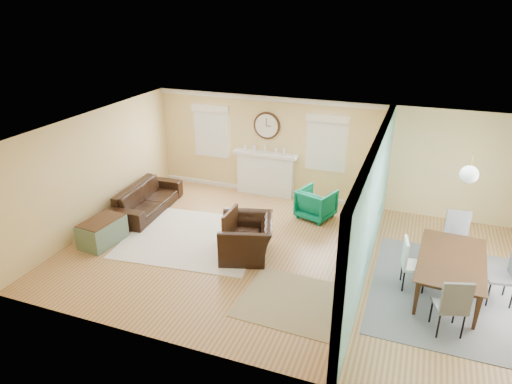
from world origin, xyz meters
TOP-DOWN VIEW (x-y plane):
  - floor at (0.00, 0.00)m, footprint 9.00×9.00m
  - wall_back at (0.00, 3.00)m, footprint 9.00×0.02m
  - wall_front at (0.00, -3.00)m, footprint 9.00×0.02m
  - wall_left at (-4.50, 0.00)m, footprint 0.02×6.00m
  - ceiling at (0.00, 0.00)m, footprint 9.00×6.00m
  - partition at (1.51, 0.28)m, footprint 0.17×6.00m
  - fireplace at (-1.50, 2.88)m, footprint 1.70×0.30m
  - wall_clock at (-1.50, 2.97)m, footprint 0.70×0.07m
  - window_left at (-3.05, 2.95)m, footprint 1.05×0.13m
  - window_right at (0.05, 2.95)m, footprint 1.05×0.13m
  - pendant at (3.00, 0.00)m, footprint 0.30×0.30m
  - rug_cream at (-2.16, 0.06)m, footprint 3.15×2.81m
  - rug_jute at (0.59, -1.35)m, footprint 2.02×1.67m
  - rug_grey at (3.02, -0.15)m, footprint 2.63×3.29m
  - sofa at (-3.86, 0.89)m, footprint 1.02×2.28m
  - eames_chair at (-0.82, -0.18)m, footprint 1.35×1.45m
  - green_chair at (0.09, 1.99)m, footprint 0.98×0.99m
  - trunk at (-3.86, -0.81)m, footprint 0.67×1.01m
  - credenza at (1.21, 1.29)m, footprint 0.51×1.51m
  - tv at (1.19, 1.29)m, footprint 0.22×1.10m
  - garden_stool at (1.16, 0.12)m, footprint 0.35×0.35m
  - potted_plant at (1.16, 0.12)m, footprint 0.53×0.52m
  - dining_table at (3.02, -0.15)m, footprint 1.22×2.04m
  - dining_chair_n at (3.12, 1.01)m, footprint 0.49×0.49m
  - dining_chair_s at (2.95, -1.24)m, footprint 0.56×0.56m
  - dining_chair_w at (2.39, -0.21)m, footprint 0.48×0.48m
  - dining_chair_e at (3.76, -0.13)m, footprint 0.53×0.53m

SIDE VIEW (x-z plane):
  - floor at x=0.00m, z-range 0.00..0.00m
  - rug_jute at x=0.59m, z-range 0.00..0.01m
  - rug_grey at x=3.02m, z-range 0.00..0.01m
  - rug_cream at x=-2.16m, z-range 0.00..0.02m
  - garden_stool at x=1.16m, z-range 0.00..0.52m
  - trunk at x=-3.86m, z-range 0.00..0.55m
  - sofa at x=-3.86m, z-range 0.00..0.65m
  - dining_table at x=3.02m, z-range 0.00..0.69m
  - green_chair at x=0.09m, z-range 0.00..0.71m
  - eames_chair at x=-0.82m, z-range 0.00..0.77m
  - credenza at x=1.21m, z-range 0.00..0.80m
  - dining_chair_w at x=2.39m, z-range 0.08..1.04m
  - fireplace at x=-1.50m, z-range 0.01..1.18m
  - dining_chair_n at x=3.12m, z-range 0.09..1.11m
  - dining_chair_s at x=2.95m, z-range 0.09..1.11m
  - dining_chair_e at x=3.76m, z-range 0.09..1.13m
  - potted_plant at x=1.16m, z-range 0.52..0.97m
  - tv at x=1.19m, z-range 0.80..1.43m
  - wall_back at x=0.00m, z-range 0.00..2.60m
  - wall_front at x=0.00m, z-range 0.00..2.60m
  - wall_left at x=-4.50m, z-range 0.00..2.60m
  - partition at x=1.51m, z-range 0.06..2.66m
  - window_left at x=-3.05m, z-range 0.95..2.37m
  - window_right at x=0.05m, z-range 0.95..2.37m
  - wall_clock at x=-1.50m, z-range 1.50..2.20m
  - pendant at x=3.00m, z-range 1.93..2.48m
  - ceiling at x=0.00m, z-range 2.59..2.61m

